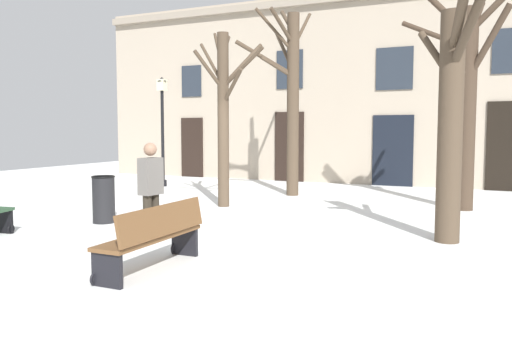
% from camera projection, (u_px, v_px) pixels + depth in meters
% --- Properties ---
extents(ground_plane, '(29.15, 29.15, 0.00)m').
position_uv_depth(ground_plane, '(224.00, 220.00, 10.26)').
color(ground_plane, white).
extents(building_facade, '(18.22, 0.60, 6.35)m').
position_uv_depth(building_facade, '(336.00, 88.00, 17.18)').
color(building_facade, tan).
rests_on(building_facade, ground).
extents(tree_foreground, '(1.19, 2.02, 3.87)m').
position_uv_depth(tree_foreground, '(451.00, 117.00, 8.08)').
color(tree_foreground, '#4C3D2D').
rests_on(tree_foreground, ground).
extents(tree_center, '(2.40, 1.41, 5.07)m').
position_uv_depth(tree_center, '(467.00, 95.00, 11.35)').
color(tree_center, '#423326').
rests_on(tree_center, ground).
extents(tree_near_facade, '(1.89, 1.69, 4.18)m').
position_uv_depth(tree_near_facade, '(224.00, 110.00, 11.91)').
color(tree_near_facade, '#4C3D2D').
rests_on(tree_near_facade, ground).
extents(tree_left_of_center, '(1.57, 2.03, 5.20)m').
position_uv_depth(tree_left_of_center, '(291.00, 95.00, 13.90)').
color(tree_left_of_center, '#4C3D2D').
rests_on(tree_left_of_center, ground).
extents(streetlamp, '(0.30, 0.30, 3.46)m').
position_uv_depth(streetlamp, '(162.00, 119.00, 16.17)').
color(streetlamp, black).
rests_on(streetlamp, ground).
extents(litter_bin, '(0.45, 0.45, 0.92)m').
position_uv_depth(litter_bin, '(104.00, 199.00, 9.93)').
color(litter_bin, black).
rests_on(litter_bin, ground).
extents(bench_by_litter_bin, '(0.50, 1.83, 0.86)m').
position_uv_depth(bench_by_litter_bin, '(154.00, 236.00, 6.59)').
color(bench_by_litter_bin, brown).
rests_on(bench_by_litter_bin, ground).
extents(person_by_shop_door, '(0.26, 0.40, 1.61)m').
position_uv_depth(person_by_shop_door, '(151.00, 188.00, 8.22)').
color(person_by_shop_door, '#2D271E').
rests_on(person_by_shop_door, ground).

